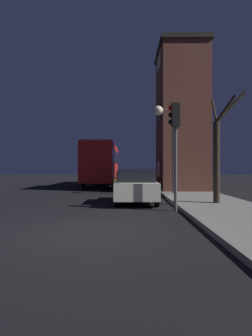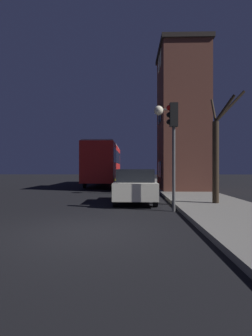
# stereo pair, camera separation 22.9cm
# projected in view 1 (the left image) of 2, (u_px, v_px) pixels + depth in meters

# --- Properties ---
(ground_plane) EXTENTS (120.00, 120.00, 0.00)m
(ground_plane) POSITION_uv_depth(u_px,v_px,m) (89.00, 231.00, 6.80)
(ground_plane) COLOR black
(brick_building) EXTENTS (3.34, 4.63, 10.02)m
(brick_building) POSITION_uv_depth(u_px,v_px,m) (181.00, 119.00, 18.71)
(brick_building) COLOR brown
(brick_building) RESTS_ON sidewalk
(streetlamp) EXTENTS (1.25, 0.56, 5.19)m
(streetlamp) POSITION_uv_depth(u_px,v_px,m) (164.00, 125.00, 15.56)
(streetlamp) COLOR #4C4C4C
(streetlamp) RESTS_ON sidewalk
(traffic_light) EXTENTS (0.43, 0.24, 4.12)m
(traffic_light) POSITION_uv_depth(u_px,v_px,m) (175.00, 134.00, 9.95)
(traffic_light) COLOR #4C4C4C
(traffic_light) RESTS_ON ground
(bare_tree) EXTENTS (1.36, 1.13, 4.78)m
(bare_tree) POSITION_uv_depth(u_px,v_px,m) (218.00, 153.00, 11.23)
(bare_tree) COLOR #2D2319
(bare_tree) RESTS_ON sidewalk
(bus) EXTENTS (2.59, 10.70, 3.84)m
(bus) POSITION_uv_depth(u_px,v_px,m) (102.00, 161.00, 24.87)
(bus) COLOR red
(bus) RESTS_ON ground
(car_near_lane) EXTENTS (1.89, 3.83, 1.59)m
(car_near_lane) POSITION_uv_depth(u_px,v_px,m) (136.00, 186.00, 12.30)
(car_near_lane) COLOR beige
(car_near_lane) RESTS_ON ground
(car_mid_lane) EXTENTS (1.85, 4.00, 1.39)m
(car_mid_lane) POSITION_uv_depth(u_px,v_px,m) (128.00, 180.00, 19.41)
(car_mid_lane) COLOR olive
(car_mid_lane) RESTS_ON ground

